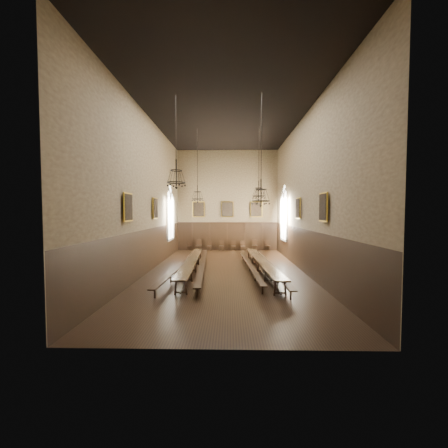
{
  "coord_description": "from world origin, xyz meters",
  "views": [
    {
      "loc": [
        0.21,
        -15.8,
        3.51
      ],
      "look_at": [
        -0.15,
        1.5,
        2.71
      ],
      "focal_mm": 22.0,
      "sensor_mm": 36.0,
      "label": 1
    }
  ],
  "objects_px": {
    "chair_2": "(209,248)",
    "table_left": "(191,266)",
    "chair_7": "(268,248)",
    "chandelier_back_left": "(197,194)",
    "chair_5": "(243,248)",
    "chandelier_front_right": "(261,193)",
    "bench_right_outer": "(269,267)",
    "chair_1": "(199,247)",
    "bench_right_inner": "(250,266)",
    "chair_6": "(255,247)",
    "table_right": "(262,266)",
    "chair_0": "(189,248)",
    "chair_3": "(221,248)",
    "chair_4": "(233,248)",
    "bench_left_outer": "(182,267)",
    "chandelier_back_right": "(259,191)",
    "bench_left_inner": "(202,266)",
    "chandelier_front_left": "(176,177)"
  },
  "relations": [
    {
      "from": "chair_2",
      "to": "table_left",
      "type": "bearing_deg",
      "value": -84.55
    },
    {
      "from": "chair_7",
      "to": "chandelier_back_left",
      "type": "relative_size",
      "value": 0.2
    },
    {
      "from": "chair_5",
      "to": "chair_7",
      "type": "bearing_deg",
      "value": -12.42
    },
    {
      "from": "chair_7",
      "to": "chandelier_front_right",
      "type": "xyz_separation_m",
      "value": [
        -1.92,
        -11.48,
        4.06
      ]
    },
    {
      "from": "bench_right_outer",
      "to": "chair_1",
      "type": "xyz_separation_m",
      "value": [
        -5.06,
        8.53,
        -0.0
      ]
    },
    {
      "from": "bench_right_inner",
      "to": "chair_7",
      "type": "xyz_separation_m",
      "value": [
        2.21,
        8.43,
        0.01
      ]
    },
    {
      "from": "bench_right_inner",
      "to": "chair_2",
      "type": "xyz_separation_m",
      "value": [
        -2.99,
        8.38,
        -0.01
      ]
    },
    {
      "from": "chair_1",
      "to": "chair_6",
      "type": "relative_size",
      "value": 1.01
    },
    {
      "from": "table_right",
      "to": "chandelier_back_left",
      "type": "xyz_separation_m",
      "value": [
        -4.01,
        2.86,
        4.34
      ]
    },
    {
      "from": "chair_0",
      "to": "chair_1",
      "type": "xyz_separation_m",
      "value": [
        0.85,
        -0.01,
        0.05
      ]
    },
    {
      "from": "chair_3",
      "to": "chair_5",
      "type": "bearing_deg",
      "value": 6.58
    },
    {
      "from": "chair_4",
      "to": "chandelier_front_right",
      "type": "height_order",
      "value": "chandelier_front_right"
    },
    {
      "from": "bench_right_inner",
      "to": "chandelier_front_right",
      "type": "bearing_deg",
      "value": -84.58
    },
    {
      "from": "table_left",
      "to": "chandelier_back_left",
      "type": "distance_m",
      "value": 5.22
    },
    {
      "from": "bench_left_outer",
      "to": "table_left",
      "type": "bearing_deg",
      "value": -11.86
    },
    {
      "from": "chair_0",
      "to": "chandelier_back_right",
      "type": "relative_size",
      "value": 0.19
    },
    {
      "from": "chair_1",
      "to": "chandelier_back_left",
      "type": "relative_size",
      "value": 0.21
    },
    {
      "from": "chair_4",
      "to": "chandelier_back_right",
      "type": "relative_size",
      "value": 0.19
    },
    {
      "from": "chair_1",
      "to": "chair_7",
      "type": "xyz_separation_m",
      "value": [
        6.16,
        0.14,
        -0.02
      ]
    },
    {
      "from": "chair_1",
      "to": "table_left",
      "type": "bearing_deg",
      "value": -77.71
    },
    {
      "from": "chandelier_back_right",
      "to": "table_right",
      "type": "bearing_deg",
      "value": -91.62
    },
    {
      "from": "chair_6",
      "to": "table_left",
      "type": "bearing_deg",
      "value": -107.69
    },
    {
      "from": "bench_right_inner",
      "to": "chair_6",
      "type": "height_order",
      "value": "chair_6"
    },
    {
      "from": "bench_right_inner",
      "to": "chair_3",
      "type": "distance_m",
      "value": 8.65
    },
    {
      "from": "table_right",
      "to": "chair_5",
      "type": "height_order",
      "value": "chair_5"
    },
    {
      "from": "bench_right_outer",
      "to": "chandelier_front_right",
      "type": "xyz_separation_m",
      "value": [
        -0.83,
        -2.81,
        4.04
      ]
    },
    {
      "from": "bench_left_inner",
      "to": "chair_1",
      "type": "height_order",
      "value": "chair_1"
    },
    {
      "from": "chair_3",
      "to": "table_right",
      "type": "bearing_deg",
      "value": -66.43
    },
    {
      "from": "chair_4",
      "to": "chair_6",
      "type": "distance_m",
      "value": 1.87
    },
    {
      "from": "chandelier_front_left",
      "to": "chandelier_back_right",
      "type": "bearing_deg",
      "value": 48.57
    },
    {
      "from": "bench_left_inner",
      "to": "chandelier_front_right",
      "type": "bearing_deg",
      "value": -45.07
    },
    {
      "from": "chair_0",
      "to": "chair_7",
      "type": "relative_size",
      "value": 0.91
    },
    {
      "from": "chandelier_back_right",
      "to": "bench_right_outer",
      "type": "bearing_deg",
      "value": -80.88
    },
    {
      "from": "bench_right_inner",
      "to": "bench_right_outer",
      "type": "bearing_deg",
      "value": -11.76
    },
    {
      "from": "chandelier_front_right",
      "to": "chair_1",
      "type": "bearing_deg",
      "value": 110.47
    },
    {
      "from": "chair_4",
      "to": "chandelier_back_right",
      "type": "xyz_separation_m",
      "value": [
        1.57,
        -6.18,
        4.57
      ]
    },
    {
      "from": "chair_7",
      "to": "chandelier_back_left",
      "type": "height_order",
      "value": "chandelier_back_left"
    },
    {
      "from": "bench_left_outer",
      "to": "bench_right_outer",
      "type": "distance_m",
      "value": 5.07
    },
    {
      "from": "chair_1",
      "to": "bench_right_outer",
      "type": "bearing_deg",
      "value": -50.79
    },
    {
      "from": "table_right",
      "to": "chair_6",
      "type": "distance_m",
      "value": 8.71
    },
    {
      "from": "chair_5",
      "to": "chair_7",
      "type": "height_order",
      "value": "chair_7"
    },
    {
      "from": "bench_left_outer",
      "to": "chair_6",
      "type": "height_order",
      "value": "chair_6"
    },
    {
      "from": "bench_left_inner",
      "to": "chair_4",
      "type": "height_order",
      "value": "chair_4"
    },
    {
      "from": "table_left",
      "to": "chandelier_front_right",
      "type": "distance_m",
      "value": 6.02
    },
    {
      "from": "bench_right_outer",
      "to": "chair_1",
      "type": "bearing_deg",
      "value": 120.68
    },
    {
      "from": "bench_right_outer",
      "to": "chair_3",
      "type": "relative_size",
      "value": 12.16
    },
    {
      "from": "bench_right_inner",
      "to": "chair_0",
      "type": "bearing_deg",
      "value": 120.02
    },
    {
      "from": "chair_5",
      "to": "chandelier_front_left",
      "type": "bearing_deg",
      "value": -121.29
    },
    {
      "from": "chandelier_back_right",
      "to": "table_left",
      "type": "bearing_deg",
      "value": -147.79
    },
    {
      "from": "chair_5",
      "to": "bench_right_outer",
      "type": "bearing_deg",
      "value": -95.64
    }
  ]
}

